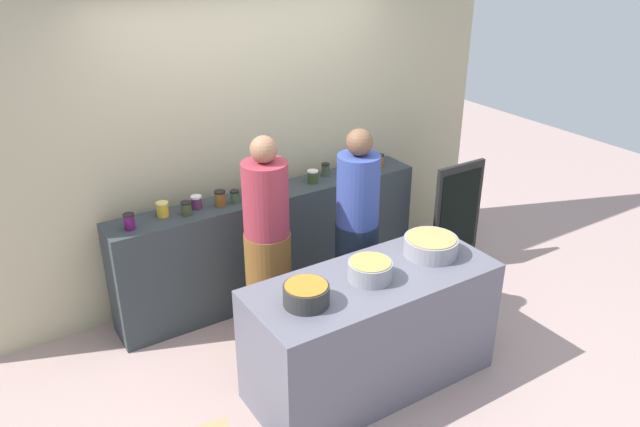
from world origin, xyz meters
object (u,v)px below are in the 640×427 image
object	(u,v)px
preserve_jar_1	(162,209)
preserve_jar_11	(358,164)
cook_with_tongs	(268,252)
preserve_jar_2	(186,208)
preserve_jar_5	(235,196)
preserve_jar_0	(129,221)
preserve_jar_10	(325,170)
preserve_jar_3	(196,202)
chalkboard_sign	(457,216)
cooking_pot_right	(431,246)
cook_in_cap	(357,240)
cooking_pot_left	(306,295)
preserve_jar_9	(313,177)
cooking_pot_center	(370,270)
preserve_jar_12	(380,160)
preserve_jar_7	(261,187)
preserve_jar_6	(251,191)
preserve_jar_8	(273,184)
preserve_jar_4	(220,198)

from	to	relation	value
preserve_jar_1	preserve_jar_11	distance (m)	1.80
cook_with_tongs	preserve_jar_2	bearing A→B (deg)	127.54
preserve_jar_2	preserve_jar_5	world-z (taller)	preserve_jar_2
preserve_jar_0	preserve_jar_10	xyz separation A→B (m)	(1.74, 0.11, -0.00)
preserve_jar_3	chalkboard_sign	world-z (taller)	preserve_jar_3
cooking_pot_right	chalkboard_sign	world-z (taller)	chalkboard_sign
preserve_jar_10	cook_with_tongs	distance (m)	1.13
preserve_jar_0	preserve_jar_5	size ratio (longest dim) A/B	1.18
preserve_jar_2	cook_in_cap	world-z (taller)	cook_in_cap
preserve_jar_3	cooking_pot_left	world-z (taller)	preserve_jar_3
cooking_pot_left	cooking_pot_right	distance (m)	1.05
preserve_jar_0	preserve_jar_2	size ratio (longest dim) A/B	1.15
preserve_jar_9	cooking_pot_left	world-z (taller)	preserve_jar_9
preserve_jar_5	cook_with_tongs	world-z (taller)	cook_with_tongs
preserve_jar_2	preserve_jar_9	bearing A→B (deg)	1.36
preserve_jar_2	cook_with_tongs	world-z (taller)	cook_with_tongs
preserve_jar_11	cooking_pot_center	world-z (taller)	preserve_jar_11
preserve_jar_12	cook_with_tongs	bearing A→B (deg)	-159.30
cooking_pot_right	preserve_jar_7	bearing A→B (deg)	113.64
preserve_jar_6	cook_with_tongs	distance (m)	0.61
preserve_jar_6	preserve_jar_9	size ratio (longest dim) A/B	1.24
preserve_jar_9	preserve_jar_10	world-z (taller)	preserve_jar_10
preserve_jar_2	cooking_pot_left	size ratio (longest dim) A/B	0.37
cooking_pot_center	preserve_jar_6	bearing A→B (deg)	96.44
preserve_jar_10	preserve_jar_12	xyz separation A→B (m)	(0.54, -0.07, -0.00)
cooking_pot_center	cook_with_tongs	bearing A→B (deg)	109.50
preserve_jar_11	cook_in_cap	xyz separation A→B (m)	(-0.57, -0.80, -0.25)
preserve_jar_1	cook_in_cap	xyz separation A→B (m)	(1.22, -0.79, -0.26)
preserve_jar_7	chalkboard_sign	size ratio (longest dim) A/B	0.13
preserve_jar_8	preserve_jar_10	xyz separation A→B (m)	(0.53, 0.03, 0.00)
preserve_jar_7	cook_with_tongs	xyz separation A→B (m)	(-0.25, -0.56, -0.26)
preserve_jar_7	preserve_jar_9	distance (m)	0.48
preserve_jar_10	preserve_jar_4	bearing A→B (deg)	-175.42
preserve_jar_5	cooking_pot_right	bearing A→B (deg)	-57.59
preserve_jar_0	cooking_pot_left	bearing A→B (deg)	-65.25
preserve_jar_3	preserve_jar_11	world-z (taller)	preserve_jar_3
preserve_jar_7	cooking_pot_left	bearing A→B (deg)	-107.41
preserve_jar_10	preserve_jar_7	bearing A→B (deg)	-175.08
cook_with_tongs	cooking_pot_right	bearing A→B (deg)	-43.48
preserve_jar_3	preserve_jar_8	size ratio (longest dim) A/B	0.96
preserve_jar_5	cook_in_cap	bearing A→B (deg)	-47.72
preserve_jar_6	preserve_jar_10	distance (m)	0.77
preserve_jar_3	preserve_jar_4	world-z (taller)	preserve_jar_4
preserve_jar_6	chalkboard_sign	world-z (taller)	preserve_jar_6
preserve_jar_3	preserve_jar_12	size ratio (longest dim) A/B	0.92
preserve_jar_4	preserve_jar_10	distance (m)	1.03
preserve_jar_3	preserve_jar_5	distance (m)	0.30
preserve_jar_0	cook_with_tongs	distance (m)	1.01
preserve_jar_3	cook_in_cap	world-z (taller)	cook_in_cap
preserve_jar_9	cook_in_cap	xyz separation A→B (m)	(-0.07, -0.75, -0.26)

